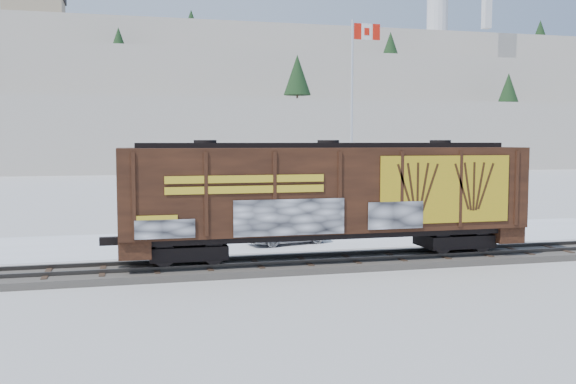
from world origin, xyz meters
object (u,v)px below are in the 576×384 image
object	(u,v)px
car_silver	(286,230)
car_dark	(458,218)
hopper_railcar	(328,193)
car_white	(352,221)
flagpole	(353,147)

from	to	relation	value
car_silver	car_dark	bearing A→B (deg)	-91.63
hopper_railcar	car_silver	world-z (taller)	hopper_railcar
hopper_railcar	car_dark	size ratio (longest dim) A/B	3.50
car_silver	hopper_railcar	bearing A→B (deg)	169.94
hopper_railcar	car_white	distance (m)	9.60
hopper_railcar	car_dark	bearing A→B (deg)	37.42
flagpole	car_white	xyz separation A→B (m)	(-1.78, -4.77, -4.09)
car_dark	flagpole	bearing A→B (deg)	62.38
hopper_railcar	car_silver	bearing A→B (deg)	93.34
car_white	car_dark	world-z (taller)	car_dark
hopper_railcar	car_dark	distance (m)	13.42
car_silver	car_dark	world-z (taller)	car_silver
hopper_railcar	car_white	bearing A→B (deg)	63.90
flagpole	car_silver	world-z (taller)	flagpole
car_silver	car_white	xyz separation A→B (m)	(4.44, 2.59, -0.04)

